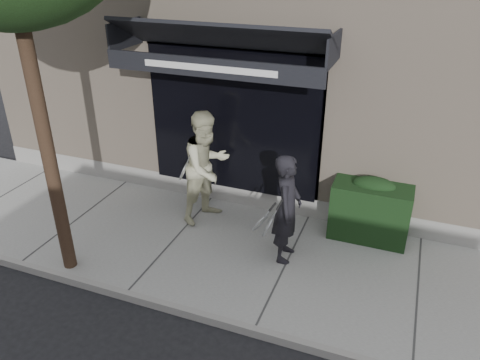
% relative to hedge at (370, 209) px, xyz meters
% --- Properties ---
extents(ground, '(80.00, 80.00, 0.00)m').
position_rel_hedge_xyz_m(ground, '(-1.10, -1.25, -0.66)').
color(ground, black).
rests_on(ground, ground).
extents(sidewalk, '(20.00, 3.00, 0.12)m').
position_rel_hedge_xyz_m(sidewalk, '(-1.10, -1.25, -0.60)').
color(sidewalk, gray).
rests_on(sidewalk, ground).
extents(curb, '(20.00, 0.10, 0.14)m').
position_rel_hedge_xyz_m(curb, '(-1.10, -2.80, -0.59)').
color(curb, gray).
rests_on(curb, ground).
extents(building_facade, '(14.30, 8.04, 5.64)m').
position_rel_hedge_xyz_m(building_facade, '(-1.11, 3.71, 2.08)').
color(building_facade, '#C2AC94').
rests_on(building_facade, ground).
extents(hedge, '(1.30, 0.70, 1.14)m').
position_rel_hedge_xyz_m(hedge, '(0.00, 0.00, 0.00)').
color(hedge, black).
rests_on(hedge, sidewalk).
extents(pedestrian_front, '(0.72, 0.81, 1.80)m').
position_rel_hedge_xyz_m(pedestrian_front, '(-1.18, -1.10, 0.36)').
color(pedestrian_front, black).
rests_on(pedestrian_front, sidewalk).
extents(pedestrian_back, '(1.12, 1.23, 2.06)m').
position_rel_hedge_xyz_m(pedestrian_back, '(-2.85, -0.42, 0.49)').
color(pedestrian_back, beige).
rests_on(pedestrian_back, sidewalk).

